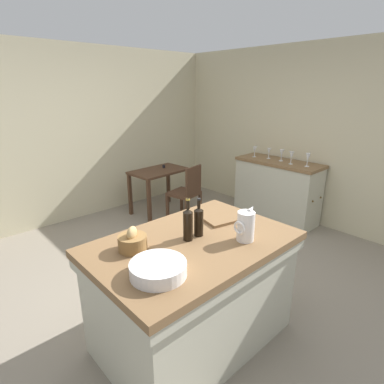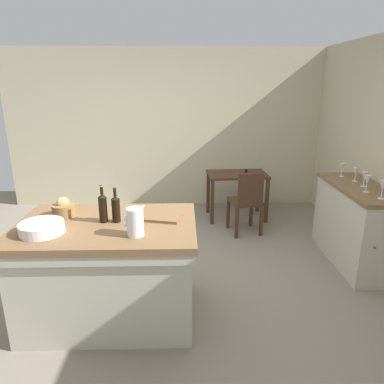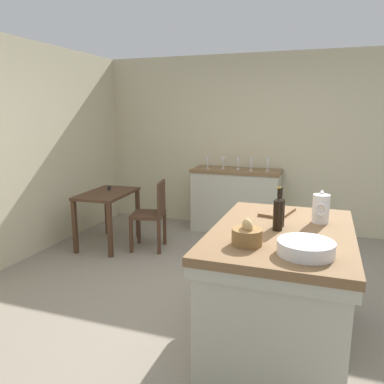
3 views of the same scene
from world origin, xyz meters
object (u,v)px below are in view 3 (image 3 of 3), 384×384
side_cabinet (236,200)px  wine_bottle_amber (278,213)px  wooden_chair (152,212)px  cutting_board (277,212)px  pitcher (321,208)px  wine_glass_far_right (208,161)px  wine_glass_far_left (268,162)px  wine_glass_middle (238,161)px  wine_bottle_dark (280,210)px  wine_glass_right (223,161)px  bread_basket (247,235)px  island_table (280,282)px  wash_bowl (306,248)px  wine_glass_left (251,162)px  writing_desk (107,201)px

side_cabinet → wine_bottle_amber: size_ratio=4.01×
wooden_chair → cutting_board: (-1.08, -1.70, 0.43)m
pitcher → wine_glass_far_right: bearing=35.1°
wine_glass_far_left → wine_glass_middle: size_ratio=1.10×
wine_bottle_dark → wine_glass_right: bearing=23.5°
bread_basket → cutting_board: bread_basket is taller
wine_glass_far_right → side_cabinet: bearing=-84.6°
cutting_board → wine_glass_far_left: (2.19, 0.41, 0.15)m
island_table → pitcher: pitcher is taller
side_cabinet → wine_bottle_dark: size_ratio=4.33×
island_table → wine_glass_far_left: wine_glass_far_left is taller
wine_glass_right → wine_glass_far_right: bearing=106.8°
wash_bowl → wine_glass_left: wine_glass_left is taller
writing_desk → wine_glass_middle: size_ratio=5.40×
wooden_chair → wine_glass_right: size_ratio=5.52×
wooden_chair → wine_glass_right: (1.16, -0.63, 0.56)m
wine_bottle_amber → wine_glass_left: size_ratio=1.78×
wine_glass_far_left → pitcher: bearing=-162.1°
wine_glass_far_right → wine_bottle_amber: bearing=-152.9°
cutting_board → wine_glass_left: 2.25m
wooden_chair → wash_bowl: size_ratio=2.58×
wooden_chair → island_table: bearing=-130.6°
wash_bowl → wine_bottle_dark: bearing=21.9°
side_cabinet → wine_glass_far_right: bearing=95.4°
wooden_chair → cutting_board: size_ratio=2.55×
writing_desk → wash_bowl: size_ratio=2.67×
pitcher → wine_glass_far_right: 2.86m
wine_glass_far_left → wine_bottle_amber: bearing=-170.0°
side_cabinet → writing_desk: size_ratio=1.41×
side_cabinet → wine_glass_left: size_ratio=7.16×
wine_glass_far_left → bread_basket: bearing=-174.0°
wine_bottle_amber → cutting_board: bearing=7.2°
wine_glass_left → wine_glass_middle: 0.22m
pitcher → wine_bottle_amber: (-0.31, 0.29, 0.02)m
wash_bowl → wine_glass_far_right: bearing=27.0°
pitcher → wash_bowl: 0.76m
wash_bowl → wine_glass_middle: size_ratio=2.03×
side_cabinet → wine_glass_left: bearing=-104.6°
writing_desk → side_cabinet: bearing=-51.4°
bread_basket → wine_glass_middle: bearing=13.7°
island_table → wine_glass_right: (2.69, 1.17, 0.56)m
wine_glass_far_left → wine_glass_left: (-0.04, 0.23, -0.00)m
side_cabinet → wine_glass_far_right: size_ratio=7.86×
writing_desk → wine_glass_far_left: wine_glass_far_left is taller
wine_bottle_dark → wine_glass_left: 2.62m
writing_desk → wine_bottle_dark: 2.81m
wine_glass_middle → wooden_chair: bearing=143.3°
bread_basket → wine_bottle_amber: 0.42m
wash_bowl → cutting_board: size_ratio=0.99×
cutting_board → writing_desk: bearing=66.0°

